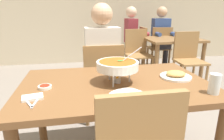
# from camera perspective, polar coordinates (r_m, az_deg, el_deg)

# --- Properties ---
(dining_table_main) EXTENTS (1.37, 0.87, 0.73)m
(dining_table_main) POSITION_cam_1_polar(r_m,az_deg,el_deg) (1.48, 1.06, -7.28)
(dining_table_main) COLOR brown
(dining_table_main) RESTS_ON ground_plane
(chair_diner_main) EXTENTS (0.44, 0.44, 0.90)m
(chair_diner_main) POSITION_cam_1_polar(r_m,az_deg,el_deg) (2.19, -2.71, -2.48)
(chair_diner_main) COLOR olive
(chair_diner_main) RESTS_ON ground_plane
(diner_main) EXTENTS (0.40, 0.45, 1.31)m
(diner_main) POSITION_cam_1_polar(r_m,az_deg,el_deg) (2.15, -2.92, 3.74)
(diner_main) COLOR #2D2D38
(diner_main) RESTS_ON ground_plane
(curry_bowl) EXTENTS (0.33, 0.30, 0.26)m
(curry_bowl) POSITION_cam_1_polar(r_m,az_deg,el_deg) (1.40, 1.61, 1.28)
(curry_bowl) COLOR silver
(curry_bowl) RESTS_ON dining_table_main
(rice_plate) EXTENTS (0.24, 0.24, 0.06)m
(rice_plate) POSITION_cam_1_polar(r_m,az_deg,el_deg) (1.19, 4.68, -7.27)
(rice_plate) COLOR white
(rice_plate) RESTS_ON dining_table_main
(appetizer_plate) EXTENTS (0.24, 0.24, 0.06)m
(appetizer_plate) POSITION_cam_1_polar(r_m,az_deg,el_deg) (1.61, 18.03, -1.43)
(appetizer_plate) COLOR white
(appetizer_plate) RESTS_ON dining_table_main
(sauce_dish) EXTENTS (0.09, 0.09, 0.02)m
(sauce_dish) POSITION_cam_1_polar(r_m,az_deg,el_deg) (1.40, -18.92, -4.66)
(sauce_dish) COLOR white
(sauce_dish) RESTS_ON dining_table_main
(napkin_folded) EXTENTS (0.13, 0.10, 0.02)m
(napkin_folded) POSITION_cam_1_polar(r_m,az_deg,el_deg) (1.28, -22.06, -7.39)
(napkin_folded) COLOR white
(napkin_folded) RESTS_ON dining_table_main
(fork_utensil) EXTENTS (0.09, 0.16, 0.01)m
(fork_utensil) POSITION_cam_1_polar(r_m,az_deg,el_deg) (1.24, -23.39, -8.53)
(fork_utensil) COLOR silver
(fork_utensil) RESTS_ON dining_table_main
(spoon_utensil) EXTENTS (0.04, 0.17, 0.01)m
(spoon_utensil) POSITION_cam_1_polar(r_m,az_deg,el_deg) (1.23, -21.10, -8.48)
(spoon_utensil) COLOR silver
(spoon_utensil) RESTS_ON dining_table_main
(drink_glass) EXTENTS (0.07, 0.07, 0.13)m
(drink_glass) POSITION_cam_1_polar(r_m,az_deg,el_deg) (1.39, 27.59, -3.86)
(drink_glass) COLOR silver
(drink_glass) RESTS_ON dining_table_main
(dining_table_far) EXTENTS (1.00, 0.80, 0.73)m
(dining_table_far) POSITION_cam_1_polar(r_m,az_deg,el_deg) (3.90, 17.07, 6.91)
(dining_table_far) COLOR brown
(dining_table_far) RESTS_ON ground_plane
(chair_bg_left) EXTENTS (0.49, 0.49, 0.90)m
(chair_bg_left) POSITION_cam_1_polar(r_m,az_deg,el_deg) (4.39, 13.79, 6.98)
(chair_bg_left) COLOR olive
(chair_bg_left) RESTS_ON ground_plane
(chair_bg_middle) EXTENTS (0.45, 0.45, 0.90)m
(chair_bg_middle) POSITION_cam_1_polar(r_m,az_deg,el_deg) (4.20, 7.44, 6.90)
(chair_bg_middle) COLOR olive
(chair_bg_middle) RESTS_ON ground_plane
(chair_bg_right) EXTENTS (0.48, 0.48, 0.90)m
(chair_bg_right) POSITION_cam_1_polar(r_m,az_deg,el_deg) (3.72, 7.39, 5.60)
(chair_bg_right) COLOR olive
(chair_bg_right) RESTS_ON ground_plane
(chair_bg_corner) EXTENTS (0.46, 0.46, 0.90)m
(chair_bg_corner) POSITION_cam_1_polar(r_m,az_deg,el_deg) (3.49, 21.21, 3.81)
(chair_bg_corner) COLOR olive
(chair_bg_corner) RESTS_ON ground_plane
(patron_bg_left) EXTENTS (0.40, 0.45, 1.31)m
(patron_bg_left) POSITION_cam_1_polar(r_m,az_deg,el_deg) (4.38, 14.09, 10.07)
(patron_bg_left) COLOR #2D2D38
(patron_bg_left) RESTS_ON ground_plane
(patron_bg_middle) EXTENTS (0.45, 0.40, 1.31)m
(patron_bg_middle) POSITION_cam_1_polar(r_m,az_deg,el_deg) (4.20, 5.96, 10.20)
(patron_bg_middle) COLOR #2D2D38
(patron_bg_middle) RESTS_ON ground_plane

